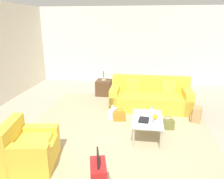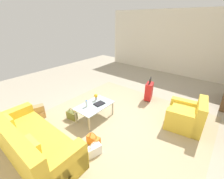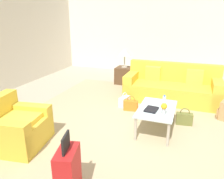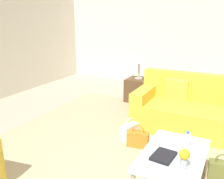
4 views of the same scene
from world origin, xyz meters
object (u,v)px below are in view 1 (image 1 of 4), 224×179
at_px(coffee_table, 147,121).
at_px(handbag_orange, 120,116).
at_px(armchair, 27,150).
at_px(handbag_white, 113,113).
at_px(water_bottle, 152,111).
at_px(table_lamp, 104,67).
at_px(backpack_tan, 196,115).
at_px(coffee_table_book, 144,120).
at_px(flower_vase, 155,118).
at_px(side_table, 104,88).
at_px(couch, 150,98).
at_px(handbag_olive, 167,124).

relative_size(coffee_table, handbag_orange, 2.94).
xyz_separation_m(armchair, handbag_white, (2.26, -1.25, -0.16)).
relative_size(water_bottle, table_lamp, 0.34).
bearing_deg(table_lamp, coffee_table, -151.82).
bearing_deg(backpack_tan, coffee_table_book, 129.35).
bearing_deg(coffee_table, handbag_orange, 43.10).
xyz_separation_m(table_lamp, handbag_orange, (-2.05, -0.80, -0.88)).
bearing_deg(flower_vase, side_table, 28.65).
bearing_deg(handbag_orange, table_lamp, 21.25).
relative_size(coffee_table, flower_vase, 5.13).
height_order(coffee_table_book, table_lamp, table_lamp).
height_order(coffee_table, coffee_table_book, coffee_table_book).
relative_size(water_bottle, side_table, 0.38).
bearing_deg(flower_vase, couch, 1.42).
bearing_deg(coffee_table, table_lamp, 28.18).
height_order(side_table, table_lamp, table_lamp).
bearing_deg(coffee_table, coffee_table_book, 146.31).
height_order(coffee_table_book, handbag_white, coffee_table_book).
bearing_deg(handbag_white, flower_vase, -137.46).
bearing_deg(coffee_table, side_table, 28.18).
relative_size(coffee_table_book, handbag_white, 0.79).
height_order(flower_vase, handbag_white, flower_vase).
relative_size(coffee_table, backpack_tan, 2.63).
bearing_deg(side_table, backpack_tan, -122.78).
xyz_separation_m(armchair, coffee_table_book, (1.19, -2.09, 0.18)).
bearing_deg(coffee_table_book, coffee_table, -27.79).
xyz_separation_m(water_bottle, side_table, (2.60, 1.60, -0.29)).
xyz_separation_m(armchair, coffee_table, (1.31, -2.17, 0.11)).
height_order(couch, coffee_table, couch).
distance_m(coffee_table, table_lamp, 3.23).
bearing_deg(armchair, coffee_table_book, -60.27).
xyz_separation_m(coffee_table, table_lamp, (2.80, 1.50, 0.61)).
relative_size(armchair, backpack_tan, 2.58).
height_order(water_bottle, coffee_table_book, water_bottle).
height_order(coffee_table, table_lamp, table_lamp).
distance_m(couch, handbag_white, 1.34).
relative_size(armchair, coffee_table_book, 3.64).
xyz_separation_m(coffee_table_book, handbag_olive, (0.57, -0.58, -0.35)).
bearing_deg(flower_vase, armchair, 115.22).
relative_size(armchair, handbag_orange, 2.88).
height_order(coffee_table_book, flower_vase, flower_vase).
bearing_deg(table_lamp, side_table, 0.00).
distance_m(coffee_table_book, backpack_tan, 1.79).
xyz_separation_m(water_bottle, handbag_orange, (0.55, 0.80, -0.43)).
bearing_deg(handbag_olive, handbag_orange, 75.83).
xyz_separation_m(flower_vase, handbag_white, (1.17, 1.07, -0.46)).
distance_m(side_table, handbag_white, 1.95).
bearing_deg(table_lamp, water_bottle, -148.39).
height_order(couch, side_table, couch).
bearing_deg(side_table, handbag_white, -162.61).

